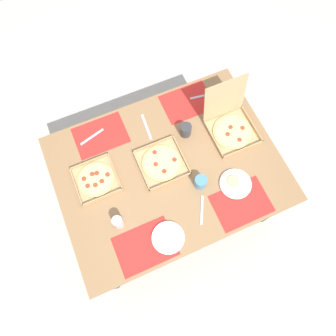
# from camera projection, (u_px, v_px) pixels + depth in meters

# --- Properties ---
(ground_plane) EXTENTS (6.00, 6.00, 0.00)m
(ground_plane) POSITION_uv_depth(u_px,v_px,m) (168.00, 198.00, 2.77)
(ground_plane) COLOR beige
(dining_table) EXTENTS (1.48, 1.13, 0.78)m
(dining_table) POSITION_uv_depth(u_px,v_px,m) (168.00, 173.00, 2.14)
(dining_table) COLOR #3F3328
(dining_table) RESTS_ON ground_plane
(placemat_near_left) EXTENTS (0.36, 0.26, 0.00)m
(placemat_near_left) POSITION_uv_depth(u_px,v_px,m) (145.00, 246.00, 1.87)
(placemat_near_left) COLOR red
(placemat_near_left) RESTS_ON dining_table
(placemat_near_right) EXTENTS (0.36, 0.26, 0.00)m
(placemat_near_right) POSITION_uv_depth(u_px,v_px,m) (241.00, 204.00, 1.96)
(placemat_near_right) COLOR red
(placemat_near_right) RESTS_ON dining_table
(placemat_far_left) EXTENTS (0.36, 0.26, 0.00)m
(placemat_far_left) POSITION_uv_depth(u_px,v_px,m) (101.00, 135.00, 2.13)
(placemat_far_left) COLOR red
(placemat_far_left) RESTS_ON dining_table
(placemat_far_right) EXTENTS (0.36, 0.26, 0.00)m
(placemat_far_right) POSITION_uv_depth(u_px,v_px,m) (187.00, 102.00, 2.22)
(placemat_far_right) COLOR red
(placemat_far_right) RESTS_ON dining_table
(pizza_box_center) EXTENTS (0.30, 0.30, 0.04)m
(pizza_box_center) POSITION_uv_depth(u_px,v_px,m) (162.00, 163.00, 2.05)
(pizza_box_center) COLOR tan
(pizza_box_center) RESTS_ON dining_table
(pizza_box_edge_far) EXTENTS (0.27, 0.27, 0.04)m
(pizza_box_edge_far) POSITION_uv_depth(u_px,v_px,m) (96.00, 179.00, 2.01)
(pizza_box_edge_far) COLOR tan
(pizza_box_edge_far) RESTS_ON dining_table
(pizza_box_corner_right) EXTENTS (0.31, 0.36, 0.34)m
(pizza_box_corner_right) POSITION_uv_depth(u_px,v_px,m) (231.00, 125.00, 2.10)
(pizza_box_corner_right) COLOR tan
(pizza_box_corner_right) RESTS_ON dining_table
(plate_near_left) EXTENTS (0.20, 0.20, 0.02)m
(plate_near_left) POSITION_uv_depth(u_px,v_px,m) (168.00, 238.00, 1.88)
(plate_near_left) COLOR white
(plate_near_left) RESTS_ON dining_table
(plate_near_right) EXTENTS (0.21, 0.21, 0.03)m
(plate_near_right) POSITION_uv_depth(u_px,v_px,m) (235.00, 184.00, 2.00)
(plate_near_right) COLOR white
(plate_near_right) RESTS_ON dining_table
(cup_red) EXTENTS (0.08, 0.08, 0.10)m
(cup_red) POSITION_uv_depth(u_px,v_px,m) (186.00, 130.00, 2.09)
(cup_red) COLOR #333338
(cup_red) RESTS_ON dining_table
(cup_dark) EXTENTS (0.06, 0.06, 0.10)m
(cup_dark) POSITION_uv_depth(u_px,v_px,m) (118.00, 222.00, 1.87)
(cup_dark) COLOR silver
(cup_dark) RESTS_ON dining_table
(cup_spare) EXTENTS (0.08, 0.08, 0.09)m
(cup_spare) POSITION_uv_depth(u_px,v_px,m) (201.00, 182.00, 1.96)
(cup_spare) COLOR teal
(cup_spare) RESTS_ON dining_table
(fork_by_near_right) EXTENTS (0.19, 0.04, 0.00)m
(fork_by_near_right) POSITION_uv_depth(u_px,v_px,m) (203.00, 96.00, 2.24)
(fork_by_near_right) COLOR #B7B7BC
(fork_by_near_right) RESTS_ON dining_table
(fork_by_far_left) EXTENTS (0.19, 0.07, 0.00)m
(fork_by_far_left) POSITION_uv_depth(u_px,v_px,m) (92.00, 137.00, 2.12)
(fork_by_far_left) COLOR #B7B7BC
(fork_by_far_left) RESTS_ON dining_table
(fork_by_near_left) EXTENTS (0.10, 0.18, 0.00)m
(fork_by_near_left) POSITION_uv_depth(u_px,v_px,m) (202.00, 210.00, 1.94)
(fork_by_near_left) COLOR #B7B7BC
(fork_by_near_left) RESTS_ON dining_table
(knife_by_far_right) EXTENTS (0.03, 0.21, 0.00)m
(knife_by_far_right) POSITION_uv_depth(u_px,v_px,m) (146.00, 127.00, 2.15)
(knife_by_far_right) COLOR #B7B7BC
(knife_by_far_right) RESTS_ON dining_table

